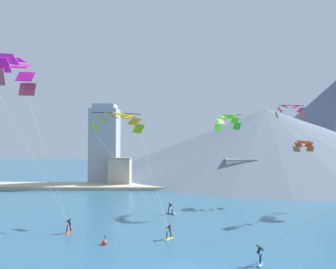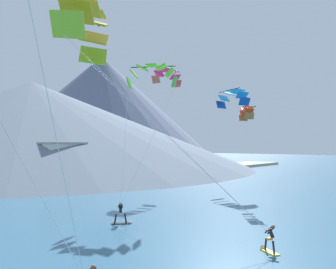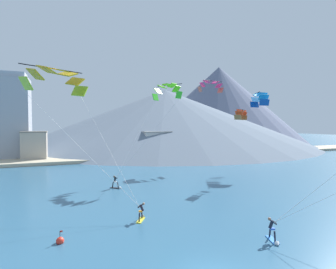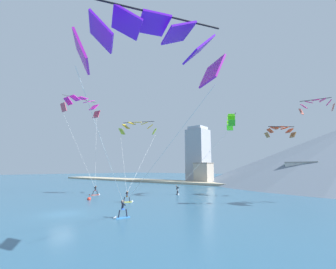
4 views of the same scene
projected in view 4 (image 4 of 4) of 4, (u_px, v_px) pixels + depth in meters
name	position (u px, v px, depth m)	size (l,w,h in m)	color
ground_plane	(64.00, 214.00, 24.55)	(400.00, 400.00, 0.00)	#2D5B7A
kitesurfer_near_lead	(96.00, 192.00, 42.27)	(0.75, 1.79, 1.79)	#E54C33
kitesurfer_near_trail	(128.00, 199.00, 33.22)	(1.26, 1.69, 1.70)	yellow
kitesurfer_mid_center	(178.00, 192.00, 42.65)	(1.54, 1.49, 1.81)	black
kitesurfer_far_left	(121.00, 212.00, 22.53)	(0.93, 1.78, 1.78)	#337FDB
parafoil_kite_near_lead	(82.00, 104.00, 49.00)	(7.60, 8.51, 18.96)	#C04359
parafoil_kite_near_trail	(138.00, 127.00, 45.85)	(10.18, 11.45, 13.29)	#98C824
parafoil_kite_mid_center	(231.00, 121.00, 42.83)	(10.93, 7.37, 13.63)	green
parafoil_kite_far_left	(153.00, 42.00, 13.17)	(13.03, 10.64, 12.14)	#AF1DAE
parafoil_kite_distant_low_drift	(316.00, 104.00, 41.56)	(5.63, 2.18, 2.56)	#C15C49
parafoil_kite_distant_mid_solo	(280.00, 130.00, 31.34)	(3.78, 3.32, 1.61)	#9F6735
race_marker_buoy	(89.00, 199.00, 35.56)	(0.56, 0.56, 1.02)	red
shoreline_strip	(241.00, 185.00, 64.58)	(180.00, 10.00, 0.70)	#BCAD8E
shore_building_harbour_front	(204.00, 173.00, 75.76)	(5.42, 4.84, 6.94)	#A89E8E
shore_building_promenade_mid	(304.00, 175.00, 57.82)	(7.45, 6.66, 6.67)	silver
highrise_tower	(198.00, 155.00, 83.17)	(7.00, 7.00, 20.58)	#999EA8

